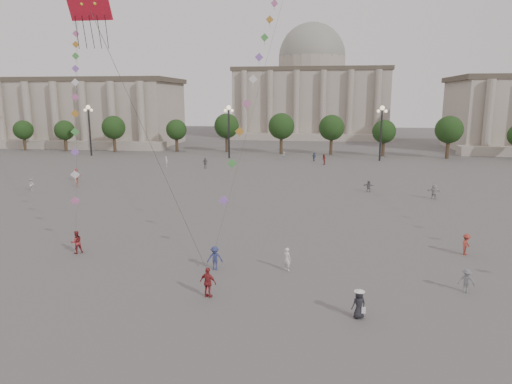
# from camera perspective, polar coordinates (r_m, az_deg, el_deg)

# --- Properties ---
(ground) EXTENTS (360.00, 360.00, 0.00)m
(ground) POSITION_cam_1_polar(r_m,az_deg,el_deg) (24.52, -0.98, -17.45)
(ground) COLOR #4E4B49
(ground) RESTS_ON ground
(hall_west) EXTENTS (84.00, 26.22, 17.20)m
(hall_west) POSITION_cam_1_polar(r_m,az_deg,el_deg) (139.27, -26.59, 8.93)
(hall_west) COLOR #A5988A
(hall_west) RESTS_ON ground
(hall_central) EXTENTS (48.30, 34.30, 35.50)m
(hall_central) POSITION_cam_1_polar(r_m,az_deg,el_deg) (150.45, 6.88, 12.36)
(hall_central) COLOR #A5988A
(hall_central) RESTS_ON ground
(tree_row) EXTENTS (137.12, 5.12, 8.00)m
(tree_row) POSITION_cam_1_polar(r_m,az_deg,el_deg) (99.45, 6.10, 7.74)
(tree_row) COLOR #322719
(tree_row) RESTS_ON ground
(lamp_post_far_west) EXTENTS (2.00, 0.90, 10.65)m
(lamp_post_far_west) POSITION_cam_1_polar(r_m,az_deg,el_deg) (103.32, -20.14, 8.34)
(lamp_post_far_west) COLOR #262628
(lamp_post_far_west) RESTS_ON ground
(lamp_post_mid_west) EXTENTS (2.00, 0.90, 10.65)m
(lamp_post_mid_west) POSITION_cam_1_polar(r_m,az_deg,el_deg) (93.12, -3.42, 8.74)
(lamp_post_mid_west) COLOR #262628
(lamp_post_mid_west) RESTS_ON ground
(lamp_post_mid_east) EXTENTS (2.00, 0.90, 10.65)m
(lamp_post_mid_east) POSITION_cam_1_polar(r_m,az_deg,el_deg) (92.03, 15.42, 8.32)
(lamp_post_mid_east) COLOR #262628
(lamp_post_mid_east) RESTS_ON ground
(person_crowd_0) EXTENTS (0.95, 0.98, 1.65)m
(person_crowd_0) POSITION_cam_1_polar(r_m,az_deg,el_deg) (89.87, 7.26, 4.39)
(person_crowd_0) COLOR navy
(person_crowd_0) RESTS_ON ground
(person_crowd_1) EXTENTS (0.95, 0.88, 1.55)m
(person_crowd_1) POSITION_cam_1_polar(r_m,az_deg,el_deg) (67.13, -26.27, 0.82)
(person_crowd_1) COLOR white
(person_crowd_1) RESTS_ON ground
(person_crowd_2) EXTENTS (1.23, 1.32, 1.79)m
(person_crowd_2) POSITION_cam_1_polar(r_m,az_deg,el_deg) (72.46, -21.53, 2.02)
(person_crowd_2) COLOR maroon
(person_crowd_2) RESTS_ON ground
(person_crowd_4) EXTENTS (1.67, 1.14, 1.73)m
(person_crowd_4) POSITION_cam_1_polar(r_m,az_deg,el_deg) (90.13, 3.51, 4.51)
(person_crowd_4) COLOR silver
(person_crowd_4) RESTS_ON ground
(person_crowd_6) EXTENTS (1.11, 0.82, 1.53)m
(person_crowd_6) POSITION_cam_1_polar(r_m,az_deg,el_deg) (31.77, 24.82, -10.05)
(person_crowd_6) COLOR slate
(person_crowd_6) RESTS_ON ground
(person_crowd_7) EXTENTS (1.79, 1.00, 1.84)m
(person_crowd_7) POSITION_cam_1_polar(r_m,az_deg,el_deg) (59.14, 21.36, 0.06)
(person_crowd_7) COLOR #B2B2AE
(person_crowd_7) RESTS_ON ground
(person_crowd_8) EXTENTS (1.15, 1.25, 1.69)m
(person_crowd_8) POSITION_cam_1_polar(r_m,az_deg,el_deg) (39.05, 24.79, -5.97)
(person_crowd_8) COLOR #993629
(person_crowd_8) RESTS_ON ground
(person_crowd_10) EXTENTS (0.60, 0.74, 1.74)m
(person_crowd_10) POSITION_cam_1_polar(r_m,az_deg,el_deg) (83.71, -11.12, 3.77)
(person_crowd_10) COLOR silver
(person_crowd_10) RESTS_ON ground
(person_crowd_12) EXTENTS (1.48, 0.59, 1.55)m
(person_crowd_12) POSITION_cam_1_polar(r_m,az_deg,el_deg) (61.13, 13.91, 0.74)
(person_crowd_12) COLOR slate
(person_crowd_12) RESTS_ON ground
(person_crowd_13) EXTENTS (0.73, 0.70, 1.68)m
(person_crowd_13) POSITION_cam_1_polar(r_m,az_deg,el_deg) (32.47, 3.92, -8.36)
(person_crowd_13) COLOR silver
(person_crowd_13) RESTS_ON ground
(person_crowd_16) EXTENTS (1.13, 0.61, 1.83)m
(person_crowd_16) POSITION_cam_1_polar(r_m,az_deg,el_deg) (80.16, -6.38, 3.61)
(person_crowd_16) COLOR #5F5E63
(person_crowd_16) RESTS_ON ground
(person_crowd_17) EXTENTS (0.90, 1.11, 1.50)m
(person_crowd_17) POSITION_cam_1_polar(r_m,az_deg,el_deg) (67.28, -21.43, 1.22)
(person_crowd_17) COLOR #984229
(person_crowd_17) RESTS_ON ground
(person_crowd_18) EXTENTS (0.77, 0.96, 1.90)m
(person_crowd_18) POSITION_cam_1_polar(r_m,az_deg,el_deg) (85.08, 8.45, 4.04)
(person_crowd_18) COLOR maroon
(person_crowd_18) RESTS_ON ground
(tourist_0) EXTENTS (1.19, 0.76, 1.89)m
(tourist_0) POSITION_cam_1_polar(r_m,az_deg,el_deg) (28.39, -6.01, -11.19)
(tourist_0) COLOR maroon
(tourist_0) RESTS_ON ground
(kite_flyer_0) EXTENTS (1.11, 1.09, 1.80)m
(kite_flyer_0) POSITION_cam_1_polar(r_m,az_deg,el_deg) (38.54, -21.52, -5.84)
(kite_flyer_0) COLOR maroon
(kite_flyer_0) RESTS_ON ground
(kite_flyer_1) EXTENTS (1.20, 0.81, 1.72)m
(kite_flyer_1) POSITION_cam_1_polar(r_m,az_deg,el_deg) (32.65, -5.16, -8.23)
(kite_flyer_1) COLOR navy
(kite_flyer_1) RESTS_ON ground
(hat_person) EXTENTS (0.95, 0.81, 1.69)m
(hat_person) POSITION_cam_1_polar(r_m,az_deg,el_deg) (26.40, 12.75, -13.43)
(hat_person) COLOR black
(hat_person) RESTS_ON ground
(dragon_kite) EXTENTS (3.70, 1.51, 15.79)m
(dragon_kite) POSITION_cam_1_polar(r_m,az_deg,el_deg) (25.99, -19.78, 18.94)
(dragon_kite) COLOR red
(dragon_kite) RESTS_ON ground
(kite_train_west) EXTENTS (20.65, 41.66, 59.57)m
(kite_train_west) POSITION_cam_1_polar(r_m,az_deg,el_deg) (62.40, -21.51, 19.40)
(kite_train_west) COLOR #3F3F3F
(kite_train_west) RESTS_ON ground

